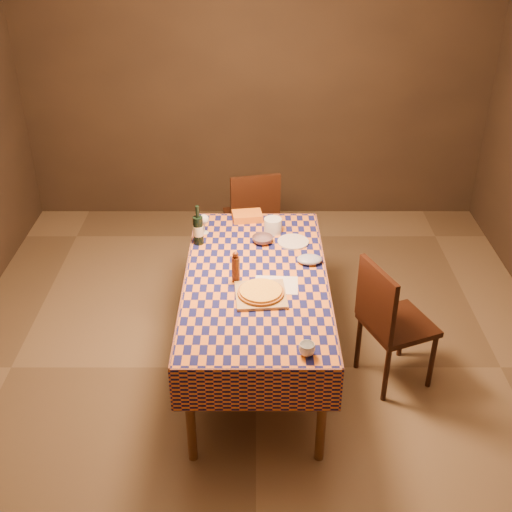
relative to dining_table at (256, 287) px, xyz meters
name	(u,v)px	position (x,y,z in m)	size (l,w,h in m)	color
room	(256,197)	(0.00, 0.00, 0.66)	(5.00, 5.10, 2.70)	brown
dining_table	(256,287)	(0.00, 0.00, 0.00)	(0.94, 1.84, 0.77)	brown
cutting_board	(261,295)	(0.03, -0.22, 0.09)	(0.31, 0.31, 0.02)	#AC8650
pizza	(261,292)	(0.03, -0.22, 0.11)	(0.30, 0.30, 0.03)	#A55A1B
pepper_mill	(236,268)	(-0.13, -0.05, 0.18)	(0.06, 0.06, 0.22)	#512513
bowl	(263,240)	(0.05, 0.46, 0.10)	(0.15, 0.15, 0.05)	#5E474F
wine_glass	(204,220)	(-0.38, 0.61, 0.18)	(0.08, 0.08, 0.15)	silver
wine_bottle	(198,230)	(-0.41, 0.45, 0.19)	(0.09, 0.09, 0.29)	black
deli_tub	(273,226)	(0.12, 0.62, 0.13)	(0.13, 0.13, 0.11)	silver
takeout_container	(247,216)	(-0.07, 0.82, 0.10)	(0.22, 0.16, 0.06)	orange
white_plate	(293,242)	(0.27, 0.46, 0.08)	(0.22, 0.22, 0.01)	silver
tumbler	(307,349)	(0.28, -0.79, 0.11)	(0.09, 0.09, 0.07)	silver
flour_patch	(276,285)	(0.13, -0.10, 0.08)	(0.28, 0.21, 0.00)	silver
flour_bag	(310,259)	(0.36, 0.18, 0.10)	(0.17, 0.13, 0.05)	#939EBC
chair_far	(253,214)	(-0.03, 1.39, -0.17)	(0.51, 0.51, 0.93)	black
chair_right	(389,318)	(0.88, -0.12, -0.17)	(0.55, 0.55, 0.93)	black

